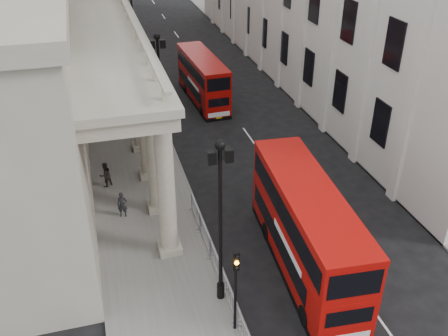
% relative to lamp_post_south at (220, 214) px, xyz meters
% --- Properties ---
extents(sidewalk_west, '(6.00, 140.00, 0.12)m').
position_rel_lamp_post_south_xyz_m(sidewalk_west, '(-2.40, 26.00, -4.85)').
color(sidewalk_west, slate).
rests_on(sidewalk_west, ground).
extents(sidewalk_east, '(3.00, 140.00, 0.12)m').
position_rel_lamp_post_south_xyz_m(sidewalk_east, '(14.10, 26.00, -4.85)').
color(sidewalk_east, slate).
rests_on(sidewalk_east, ground).
extents(kerb, '(0.20, 140.00, 0.14)m').
position_rel_lamp_post_south_xyz_m(kerb, '(0.55, 26.00, -4.84)').
color(kerb, slate).
rests_on(kerb, ground).
extents(portico_building, '(9.00, 28.00, 12.00)m').
position_rel_lamp_post_south_xyz_m(portico_building, '(-9.90, 14.00, 1.09)').
color(portico_building, gray).
rests_on(portico_building, ground).
extents(lamp_post_south, '(1.05, 0.44, 8.32)m').
position_rel_lamp_post_south_xyz_m(lamp_post_south, '(0.00, 0.00, 0.00)').
color(lamp_post_south, black).
rests_on(lamp_post_south, sidewalk_west).
extents(lamp_post_mid, '(1.05, 0.44, 8.32)m').
position_rel_lamp_post_south_xyz_m(lamp_post_mid, '(0.00, 16.00, 0.00)').
color(lamp_post_mid, black).
rests_on(lamp_post_mid, sidewalk_west).
extents(lamp_post_north, '(1.05, 0.44, 8.32)m').
position_rel_lamp_post_south_xyz_m(lamp_post_north, '(0.00, 32.00, 0.00)').
color(lamp_post_north, black).
rests_on(lamp_post_north, sidewalk_west).
extents(traffic_light, '(0.28, 0.33, 4.30)m').
position_rel_lamp_post_south_xyz_m(traffic_light, '(0.10, -2.02, -1.80)').
color(traffic_light, black).
rests_on(traffic_light, sidewalk_west).
extents(crowd_barriers, '(0.50, 18.75, 1.10)m').
position_rel_lamp_post_south_xyz_m(crowd_barriers, '(0.25, -1.77, -4.24)').
color(crowd_barriers, gray).
rests_on(crowd_barriers, sidewalk_west).
extents(bus_near, '(3.36, 10.93, 4.65)m').
position_rel_lamp_post_south_xyz_m(bus_near, '(4.65, 1.12, -2.48)').
color(bus_near, '#B70C08').
rests_on(bus_near, ground).
extents(bus_far, '(2.70, 9.41, 4.02)m').
position_rel_lamp_post_south_xyz_m(bus_far, '(4.86, 23.96, -2.81)').
color(bus_far, '#A20A07').
rests_on(bus_far, ground).
extents(pedestrian_a, '(0.64, 0.49, 1.57)m').
position_rel_lamp_post_south_xyz_m(pedestrian_a, '(-3.79, 7.82, -4.01)').
color(pedestrian_a, black).
rests_on(pedestrian_a, sidewalk_west).
extents(pedestrian_b, '(1.03, 0.97, 1.68)m').
position_rel_lamp_post_south_xyz_m(pedestrian_b, '(-4.51, 11.44, -3.95)').
color(pedestrian_b, black).
rests_on(pedestrian_b, sidewalk_west).
extents(pedestrian_c, '(0.90, 0.82, 1.54)m').
position_rel_lamp_post_south_xyz_m(pedestrian_c, '(-1.69, 17.95, -4.02)').
color(pedestrian_c, black).
rests_on(pedestrian_c, sidewalk_west).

